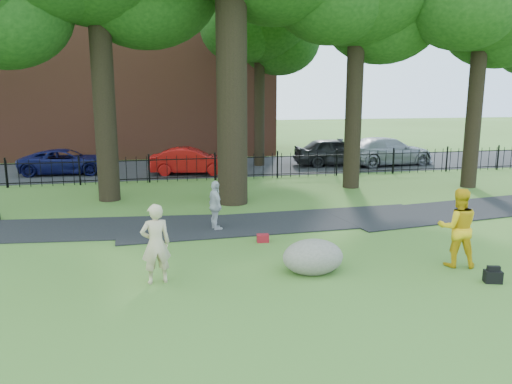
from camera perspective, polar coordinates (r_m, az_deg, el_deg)
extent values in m
plane|color=#436523|center=(11.94, 2.94, -8.50)|extent=(120.00, 120.00, 0.00)
cube|color=black|center=(15.78, 2.78, -3.51)|extent=(36.07, 3.85, 0.03)
cube|color=black|center=(27.30, -5.79, 2.81)|extent=(80.00, 7.00, 0.02)
cube|color=black|center=(23.22, -4.73, 3.86)|extent=(44.00, 0.04, 0.04)
cube|color=black|center=(23.35, -4.69, 1.81)|extent=(44.00, 0.04, 0.04)
cube|color=brown|center=(34.90, -14.27, 14.27)|extent=(18.00, 8.00, 12.00)
cylinder|color=black|center=(18.11, -2.83, 15.16)|extent=(1.10, 1.10, 10.50)
ellipsoid|color=#153A0F|center=(19.85, -27.15, 18.21)|extent=(4.80, 4.80, 4.08)
cylinder|color=black|center=(19.40, -17.11, 12.37)|extent=(0.80, 0.80, 9.10)
cylinder|color=black|center=(21.55, 11.19, 11.58)|extent=(0.70, 0.70, 8.40)
ellipsoid|color=#153A0F|center=(23.16, 14.25, 19.47)|extent=(5.28, 5.28, 4.49)
cylinder|color=black|center=(23.14, 23.83, 10.38)|extent=(0.64, 0.64, 8.05)
ellipsoid|color=#153A0F|center=(24.78, 26.09, 17.42)|extent=(4.96, 4.96, 4.22)
imported|color=#C7AE89|center=(10.91, -11.40, -5.82)|extent=(0.70, 0.52, 1.75)
imported|color=gold|center=(12.62, 22.05, -3.79)|extent=(1.09, 0.96, 1.87)
imported|color=#B1B1B6|center=(14.80, -4.66, -1.58)|extent=(0.54, 0.93, 1.49)
ellipsoid|color=#696758|center=(11.54, 6.53, -7.12)|extent=(1.63, 1.39, 0.82)
cube|color=black|center=(12.08, 25.44, -8.72)|extent=(0.41, 0.32, 0.27)
cube|color=maroon|center=(13.74, 0.78, -5.31)|extent=(0.34, 0.23, 0.22)
imported|color=#AA0E0D|center=(25.06, -7.48, 3.53)|extent=(4.18, 1.99, 1.32)
imported|color=#0D1044|center=(26.68, -20.85, 3.26)|extent=(4.56, 2.29, 1.24)
imported|color=black|center=(28.14, 9.04, 4.57)|extent=(4.64, 2.07, 1.55)
imported|color=gray|center=(28.95, 14.73, 4.53)|extent=(5.60, 2.87, 1.56)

